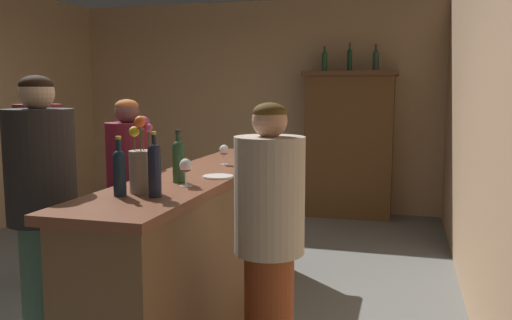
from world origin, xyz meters
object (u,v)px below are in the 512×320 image
wine_glass_mid (186,167)px  cheese_plate (218,177)px  display_bottle_midleft (350,59)px  patron_redhead (43,211)px  bar_counter (204,247)px  wine_bottle_chardonnay (179,159)px  wine_glass_front (224,151)px  wine_glass_rear (258,142)px  patron_in_navy (42,177)px  patron_by_cabinet (130,195)px  display_cabinet (349,142)px  wine_bottle_merlot (155,168)px  wine_bottle_malbec (119,170)px  patron_tall (42,190)px  display_bottle_left (325,60)px  display_bottle_center (376,59)px  bartender (269,240)px  flower_arrangement (142,164)px

wine_glass_mid → cheese_plate: wine_glass_mid is taller
display_bottle_midleft → patron_redhead: bearing=-106.8°
bar_counter → patron_redhead: (-0.66, -0.77, 0.38)m
wine_bottle_chardonnay → display_bottle_midleft: display_bottle_midleft is taller
wine_glass_front → wine_glass_rear: bearing=81.9°
patron_in_navy → patron_by_cabinet: size_ratio=1.06×
display_cabinet → cheese_plate: bearing=-96.7°
wine_glass_mid → bar_counter: bearing=101.7°
display_cabinet → wine_bottle_merlot: 4.31m
wine_bottle_chardonnay → patron_by_cabinet: bearing=139.4°
wine_bottle_malbec → patron_tall: patron_tall is taller
wine_glass_mid → patron_in_navy: patron_in_navy is taller
wine_bottle_malbec → wine_glass_front: (0.13, 1.23, -0.04)m
wine_glass_rear → display_bottle_midleft: display_bottle_midleft is taller
display_cabinet → display_bottle_midleft: size_ratio=5.20×
display_bottle_left → display_bottle_center: 0.62m
wine_glass_rear → bartender: 1.80m
patron_in_navy → display_bottle_midleft: bearing=61.3°
bar_counter → display_bottle_left: bearing=85.1°
wine_bottle_malbec → patron_in_navy: bearing=139.2°
display_cabinet → patron_redhead: 4.36m
bar_counter → patron_tall: 1.14m
wine_bottle_merlot → display_bottle_center: size_ratio=1.03×
flower_arrangement → patron_tall: bearing=155.3°
wine_glass_front → display_bottle_left: 3.17m
display_cabinet → display_bottle_midleft: bearing=180.0°
display_cabinet → display_bottle_center: 1.06m
wine_glass_mid → display_bottle_left: 4.03m
wine_glass_front → display_bottle_left: (0.26, 3.06, 0.81)m
wine_glass_mid → bartender: (0.53, -0.19, -0.33)m
wine_bottle_malbec → wine_glass_rear: wine_bottle_malbec is taller
patron_tall → display_bottle_center: bearing=55.1°
wine_bottle_malbec → wine_bottle_chardonnay: 0.47m
patron_in_navy → patron_redhead: bearing=-46.6°
wine_glass_mid → flower_arrangement: 0.27m
wine_bottle_merlot → bartender: bartender is taller
display_bottle_center → bartender: 4.29m
bartender → display_cabinet: bearing=-100.4°
display_bottle_left → bar_counter: bearing=-94.9°
wine_glass_rear → patron_by_cabinet: 1.17m
bar_counter → display_bottle_center: (0.91, 3.40, 1.43)m
wine_bottle_malbec → bartender: size_ratio=0.20×
flower_arrangement → patron_in_navy: bearing=143.4°
bar_counter → patron_tall: bearing=-162.4°
display_bottle_left → patron_in_navy: bearing=-120.3°
cheese_plate → patron_by_cabinet: bearing=158.2°
wine_bottle_chardonnay → cheese_plate: (0.16, 0.22, -0.13)m
display_bottle_midleft → bartender: display_bottle_midleft is taller
wine_bottle_chardonnay → patron_by_cabinet: 0.90m
patron_in_navy → flower_arrangement: bearing=-31.0°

